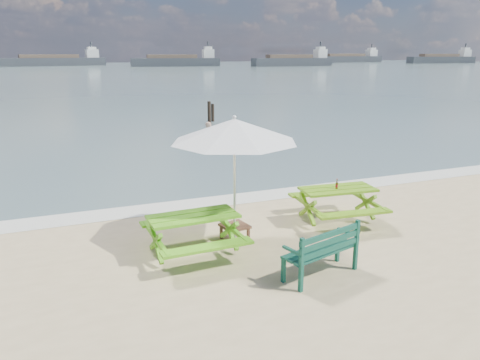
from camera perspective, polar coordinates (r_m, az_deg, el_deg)
name	(u,v)px	position (r m, az deg, el deg)	size (l,w,h in m)	color
sea	(73,73)	(91.74, -19.67, 12.17)	(300.00, 300.00, 0.00)	slate
foam_strip	(223,201)	(12.46, -2.13, -2.52)	(22.00, 0.90, 0.01)	silver
picnic_table_left	(194,236)	(9.17, -5.67, -6.78)	(1.78, 1.96, 0.81)	#59AF1A
picnic_table_right	(337,206)	(11.08, 11.75, -3.07)	(1.87, 2.05, 0.81)	#609516
park_bench	(320,261)	(8.48, 9.76, -9.67)	(1.55, 0.87, 0.91)	#104436
side_table	(235,232)	(9.89, -0.65, -6.35)	(0.60, 0.60, 0.34)	brown
patio_umbrella	(234,130)	(9.31, -0.69, 6.06)	(3.01, 3.01, 2.57)	silver
beer_bottle	(337,185)	(10.88, 11.71, -0.66)	(0.06, 0.06, 0.23)	#8E5714
swimmer	(208,140)	(22.37, -3.90, 4.92)	(0.72, 0.57, 1.73)	tan
mooring_pilings	(211,114)	(26.26, -3.59, 8.00)	(0.58, 0.78, 1.40)	black
cargo_ships	(275,60)	(143.53, 4.24, 14.34)	(143.87, 36.62, 4.40)	#33373C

